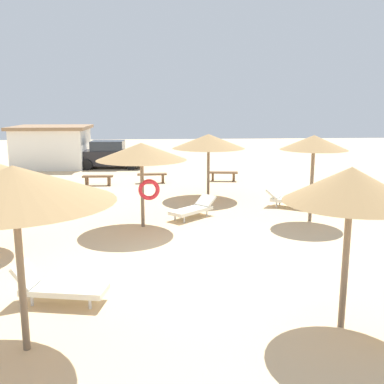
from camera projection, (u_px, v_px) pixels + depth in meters
name	position (u px, v px, depth m)	size (l,w,h in m)	color
ground_plane	(201.00, 260.00, 11.33)	(80.00, 80.00, 0.00)	#DBBA8C
parasol_0	(314.00, 143.00, 14.63)	(2.26, 2.26, 2.96)	#75604C
parasol_1	(14.00, 185.00, 6.67)	(3.11, 3.11, 3.06)	#75604C
parasol_2	(142.00, 152.00, 13.95)	(2.91, 2.91, 2.77)	#75604C
parasol_3	(351.00, 186.00, 7.46)	(2.32, 2.32, 2.93)	#75604C
parasol_4	(209.00, 141.00, 18.58)	(3.10, 3.10, 2.73)	#75604C
lounger_0	(290.00, 199.00, 17.06)	(1.95, 1.54, 0.70)	silver
lounger_1	(58.00, 287.00, 8.87)	(1.94, 0.98, 0.80)	silver
lounger_2	(194.00, 209.00, 15.57)	(1.81, 1.77, 0.69)	silver
bench_0	(223.00, 174.00, 22.96)	(1.54, 0.60, 0.49)	brown
bench_1	(152.00, 176.00, 22.39)	(1.52, 0.46, 0.49)	brown
bench_2	(98.00, 178.00, 21.75)	(1.51, 0.44, 0.49)	brown
parked_car	(111.00, 155.00, 27.55)	(4.07, 2.13, 1.72)	black
beach_cabana	(52.00, 146.00, 27.92)	(4.67, 4.34, 2.62)	white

